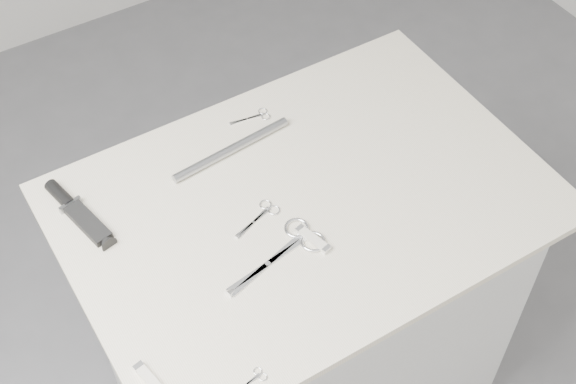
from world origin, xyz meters
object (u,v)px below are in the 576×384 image
embroidery_scissors_a (262,214)px  tiny_scissors (253,380)px  plinth (303,317)px  pocket_knife_b (313,239)px  pocket_knife_a (152,382)px  sheathed_knife (75,210)px  metal_rail (231,149)px  large_shears (292,245)px  embroidery_scissors_b (256,116)px

embroidery_scissors_a → tiny_scissors: bearing=-141.5°
plinth → pocket_knife_b: 0.49m
pocket_knife_b → pocket_knife_a: bearing=91.5°
plinth → pocket_knife_a: bearing=-154.6°
embroidery_scissors_a → tiny_scissors: (-0.20, -0.31, -0.00)m
sheathed_knife → metal_rail: (0.36, -0.02, 0.00)m
plinth → embroidery_scissors_a: 0.48m
plinth → tiny_scissors: bearing=-135.0°
pocket_knife_b → large_shears: bearing=61.0°
embroidery_scissors_b → tiny_scissors: (-0.33, -0.57, -0.00)m
sheathed_knife → pocket_knife_b: sheathed_knife is taller
large_shears → embroidery_scissors_b: bearing=58.8°
embroidery_scissors_b → pocket_knife_a: pocket_knife_a is taller
embroidery_scissors_a → pocket_knife_a: 0.42m
metal_rail → pocket_knife_a: bearing=-133.0°
plinth → tiny_scissors: tiny_scissors is taller
pocket_knife_a → pocket_knife_b: bearing=-85.0°
embroidery_scissors_b → metal_rail: bearing=-137.2°
embroidery_scissors_a → pocket_knife_a: bearing=-166.0°
large_shears → embroidery_scissors_b: (0.12, 0.35, -0.00)m
tiny_scissors → pocket_knife_a: bearing=141.8°
large_shears → pocket_knife_a: bearing=-173.1°
large_shears → metal_rail: (0.02, 0.29, 0.01)m
pocket_knife_a → tiny_scissors: bearing=-130.4°
embroidery_scissors_a → embroidery_scissors_b: same height
plinth → large_shears: bearing=-135.3°
embroidery_scissors_a → metal_rail: size_ratio=0.39×
large_shears → embroidery_scissors_a: bearing=83.2°
large_shears → pocket_knife_b: bearing=-26.9°
pocket_knife_b → plinth: bearing=-39.5°
tiny_scissors → embroidery_scissors_b: bearing=50.9°
embroidery_scissors_b → tiny_scissors: same height
tiny_scissors → pocket_knife_b: size_ratio=0.86×
embroidery_scissors_a → pocket_knife_a: (-0.36, -0.23, 0.00)m
plinth → embroidery_scissors_a: (-0.10, 0.01, 0.47)m
embroidery_scissors_b → tiny_scissors: 0.66m
pocket_knife_a → large_shears: bearing=-81.7°
embroidery_scissors_b → pocket_knife_a: 0.68m
metal_rail → plinth: bearing=-70.8°
pocket_knife_a → pocket_knife_b: (0.41, 0.12, -0.00)m
embroidery_scissors_a → embroidery_scissors_b: 0.29m
sheathed_knife → pocket_knife_a: sheathed_knife is taller
tiny_scissors → metal_rail: size_ratio=0.25×
sheathed_knife → metal_rail: 0.36m
sheathed_knife → metal_rail: size_ratio=0.70×
embroidery_scissors_a → pocket_knife_b: pocket_knife_b is taller
tiny_scissors → pocket_knife_b: bearing=29.7°
sheathed_knife → pocket_knife_b: (0.38, -0.32, -0.00)m
pocket_knife_b → metal_rail: metal_rail is taller
plinth → large_shears: size_ratio=3.91×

